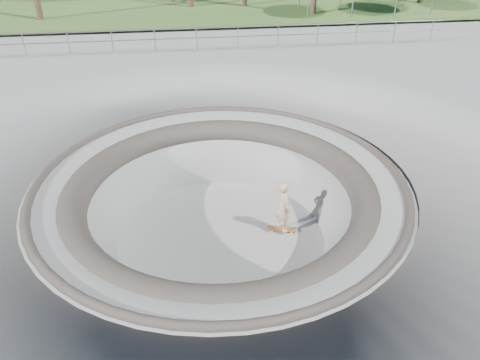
{
  "coord_description": "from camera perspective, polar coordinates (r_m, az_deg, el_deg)",
  "views": [
    {
      "loc": [
        -0.85,
        -10.83,
        6.84
      ],
      "look_at": [
        0.58,
        0.19,
        -0.1
      ],
      "focal_mm": 35.0,
      "sensor_mm": 36.0,
      "label": 1
    }
  ],
  "objects": [
    {
      "name": "skater",
      "position": [
        13.64,
        5.31,
        -3.22
      ],
      "size": [
        0.56,
        0.69,
        1.63
      ],
      "primitive_type": "imported",
      "rotation": [
        0.0,
        0.0,
        1.9
      ],
      "color": "tan",
      "rests_on": "skateboard"
    },
    {
      "name": "ground",
      "position": [
        12.83,
        -2.45,
        -0.24
      ],
      "size": [
        180.0,
        180.0,
        0.0
      ],
      "primitive_type": "plane",
      "color": "gray",
      "rests_on": "ground"
    },
    {
      "name": "distant_hills",
      "position": [
        69.55,
        -3.66,
        20.45
      ],
      "size": [
        103.2,
        45.0,
        28.6
      ],
      "color": "brown",
      "rests_on": "ground"
    },
    {
      "name": "skateboard",
      "position": [
        14.14,
        5.15,
        -5.98
      ],
      "size": [
        0.9,
        0.42,
        0.09
      ],
      "color": "brown",
      "rests_on": "ground"
    },
    {
      "name": "skate_bowl",
      "position": [
        13.9,
        -2.28,
        -6.64
      ],
      "size": [
        14.0,
        14.0,
        4.1
      ],
      "color": "gray",
      "rests_on": "ground"
    },
    {
      "name": "safety_railing",
      "position": [
        23.65,
        -5.3,
        16.8
      ],
      "size": [
        25.0,
        0.06,
        1.03
      ],
      "color": "gray",
      "rests_on": "ground"
    }
  ]
}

